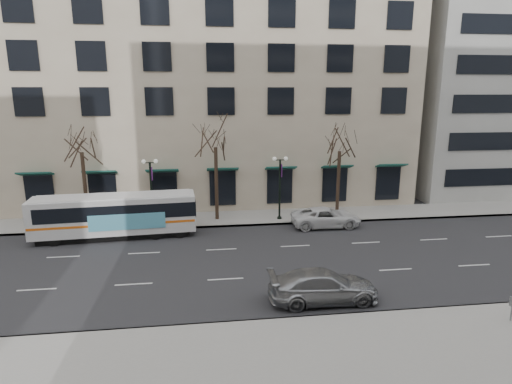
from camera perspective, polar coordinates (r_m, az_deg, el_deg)
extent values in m
plane|color=black|center=(26.51, -4.39, -9.42)|extent=(160.00, 160.00, 0.00)
cube|color=gray|center=(35.47, 2.90, -3.30)|extent=(80.00, 4.00, 0.15)
cube|color=tan|center=(45.45, -8.81, 15.46)|extent=(40.00, 20.00, 24.00)
cube|color=#999993|center=(56.69, 30.26, 19.03)|extent=(25.00, 20.00, 35.00)
cylinder|color=black|center=(35.15, -21.81, 0.29)|extent=(0.28, 0.28, 5.74)
cylinder|color=black|center=(34.02, -5.30, 0.98)|extent=(0.28, 0.28, 5.95)
cylinder|color=black|center=(35.84, 10.89, 1.03)|extent=(0.28, 0.28, 5.46)
cylinder|color=black|center=(33.74, -13.75, -0.29)|extent=(0.16, 0.16, 5.00)
cylinder|color=black|center=(34.36, -13.54, -4.10)|extent=(0.36, 0.36, 0.30)
cube|color=black|center=(33.26, -13.99, 3.82)|extent=(0.90, 0.06, 0.06)
sphere|color=silver|center=(33.30, -14.77, 3.96)|extent=(0.32, 0.32, 0.32)
sphere|color=silver|center=(33.20, -13.22, 4.02)|extent=(0.32, 0.32, 0.32)
cube|color=#5B1C6B|center=(33.40, -13.70, 2.39)|extent=(0.04, 0.45, 1.00)
cylinder|color=black|center=(34.09, 3.18, 0.22)|extent=(0.16, 0.16, 5.00)
cylinder|color=black|center=(34.70, 3.13, -3.56)|extent=(0.36, 0.36, 0.30)
cube|color=black|center=(33.61, 3.24, 4.29)|extent=(0.90, 0.06, 0.06)
sphere|color=silver|center=(33.52, 2.48, 4.45)|extent=(0.32, 0.32, 0.32)
sphere|color=silver|center=(33.68, 3.99, 4.47)|extent=(0.32, 0.32, 0.32)
cube|color=#5B1C6B|center=(33.78, 3.42, 2.87)|extent=(0.04, 0.45, 1.00)
cube|color=silver|center=(32.01, -18.30, -2.80)|extent=(11.36, 3.20, 2.57)
cube|color=black|center=(32.42, -18.11, -5.26)|extent=(10.45, 2.85, 0.42)
cube|color=black|center=(31.87, -17.85, -2.10)|extent=(10.92, 3.21, 1.03)
cube|color=orange|center=(32.13, -18.24, -3.56)|extent=(11.25, 3.22, 0.17)
cube|color=#4EA1BE|center=(30.78, -16.79, -3.83)|extent=(5.13, 0.41, 1.12)
cube|color=silver|center=(31.68, -18.47, -0.52)|extent=(10.79, 2.92, 0.07)
cylinder|color=black|center=(32.09, -25.35, -5.72)|extent=(0.95, 0.33, 0.94)
cylinder|color=black|center=(34.08, -24.52, -4.55)|extent=(0.95, 0.33, 0.94)
cylinder|color=black|center=(31.11, -13.20, -5.32)|extent=(0.95, 0.33, 0.94)
cylinder|color=black|center=(33.15, -13.11, -4.14)|extent=(0.95, 0.33, 0.94)
cylinder|color=black|center=(31.08, -10.09, -5.18)|extent=(0.95, 0.33, 0.94)
cylinder|color=black|center=(33.13, -10.20, -4.01)|extent=(0.95, 0.33, 0.94)
imported|color=#999BA0|center=(22.01, 8.96, -12.27)|extent=(5.49, 2.24, 1.59)
imported|color=silver|center=(33.42, 9.31, -3.33)|extent=(5.33, 2.48, 1.48)
cylinder|color=slate|center=(23.03, 30.90, -13.60)|extent=(0.07, 0.07, 0.81)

